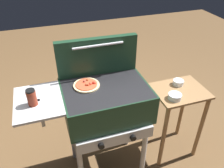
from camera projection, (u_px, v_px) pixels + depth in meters
ground_plane at (107, 165)px, 2.19m from camera, size 8.00×8.00×0.00m
grill at (104, 103)px, 1.75m from camera, size 0.96×0.53×0.90m
grill_lid_open at (97, 56)px, 1.76m from camera, size 0.63×0.09×0.30m
pizza_pepperoni at (87, 85)px, 1.69m from camera, size 0.19×0.19×0.04m
sauce_jar at (32, 97)px, 1.49m from camera, size 0.06×0.06×0.12m
prep_table at (176, 109)px, 2.06m from camera, size 0.44×0.36×0.73m
topping_bowl_near at (175, 97)px, 1.84m from camera, size 0.11×0.11×0.04m
topping_bowl_far at (178, 83)px, 2.00m from camera, size 0.09×0.09×0.04m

